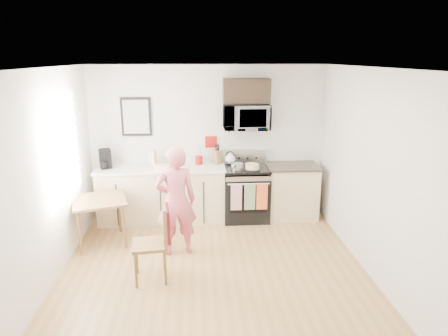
{
  "coord_description": "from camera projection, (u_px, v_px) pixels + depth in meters",
  "views": [
    {
      "loc": [
        -0.19,
        -4.46,
        2.73
      ],
      "look_at": [
        0.19,
        1.0,
        1.19
      ],
      "focal_mm": 32.0,
      "sensor_mm": 36.0,
      "label": 1
    }
  ],
  "objects": [
    {
      "name": "floor",
      "position": [
        215.0,
        280.0,
        5.03
      ],
      "size": [
        4.6,
        4.6,
        0.0
      ],
      "primitive_type": "plane",
      "color": "olive",
      "rests_on": "ground"
    },
    {
      "name": "back_wall",
      "position": [
        208.0,
        142.0,
        6.89
      ],
      "size": [
        4.0,
        0.04,
        2.6
      ],
      "primitive_type": "cube",
      "color": "beige",
      "rests_on": "floor"
    },
    {
      "name": "front_wall",
      "position": [
        230.0,
        295.0,
        2.47
      ],
      "size": [
        4.0,
        0.04,
        2.6
      ],
      "primitive_type": "cube",
      "color": "beige",
      "rests_on": "floor"
    },
    {
      "name": "left_wall",
      "position": [
        39.0,
        186.0,
        4.55
      ],
      "size": [
        0.04,
        4.6,
        2.6
      ],
      "primitive_type": "cube",
      "color": "beige",
      "rests_on": "floor"
    },
    {
      "name": "right_wall",
      "position": [
        379.0,
        179.0,
        4.81
      ],
      "size": [
        0.04,
        4.6,
        2.6
      ],
      "primitive_type": "cube",
      "color": "beige",
      "rests_on": "floor"
    },
    {
      "name": "ceiling",
      "position": [
        213.0,
        68.0,
        4.33
      ],
      "size": [
        4.0,
        4.6,
        0.04
      ],
      "primitive_type": "cube",
      "color": "white",
      "rests_on": "back_wall"
    },
    {
      "name": "window",
      "position": [
        62.0,
        149.0,
        5.25
      ],
      "size": [
        0.06,
        1.4,
        1.5
      ],
      "color": "silver",
      "rests_on": "left_wall"
    },
    {
      "name": "cabinet_left",
      "position": [
        162.0,
        195.0,
        6.78
      ],
      "size": [
        2.1,
        0.6,
        0.9
      ],
      "primitive_type": "cube",
      "color": "#D9BB8B",
      "rests_on": "floor"
    },
    {
      "name": "countertop_left",
      "position": [
        161.0,
        168.0,
        6.65
      ],
      "size": [
        2.14,
        0.64,
        0.04
      ],
      "primitive_type": "cube",
      "color": "beige",
      "rests_on": "cabinet_left"
    },
    {
      "name": "cabinet_right",
      "position": [
        291.0,
        192.0,
        6.93
      ],
      "size": [
        0.84,
        0.6,
        0.9
      ],
      "primitive_type": "cube",
      "color": "#D9BB8B",
      "rests_on": "floor"
    },
    {
      "name": "countertop_right",
      "position": [
        293.0,
        166.0,
        6.8
      ],
      "size": [
        0.88,
        0.64,
        0.04
      ],
      "primitive_type": "cube",
      "color": "black",
      "rests_on": "cabinet_right"
    },
    {
      "name": "range",
      "position": [
        246.0,
        194.0,
        6.85
      ],
      "size": [
        0.76,
        0.7,
        1.16
      ],
      "color": "black",
      "rests_on": "floor"
    },
    {
      "name": "microwave",
      "position": [
        246.0,
        117.0,
        6.6
      ],
      "size": [
        0.76,
        0.51,
        0.42
      ],
      "primitive_type": "imported",
      "color": "#AAAAAF",
      "rests_on": "back_wall"
    },
    {
      "name": "upper_cabinet",
      "position": [
        246.0,
        91.0,
        6.53
      ],
      "size": [
        0.76,
        0.35,
        0.4
      ],
      "primitive_type": "cube",
      "color": "black",
      "rests_on": "back_wall"
    },
    {
      "name": "wall_art",
      "position": [
        136.0,
        117.0,
        6.67
      ],
      "size": [
        0.5,
        0.04,
        0.65
      ],
      "color": "black",
      "rests_on": "back_wall"
    },
    {
      "name": "wall_trivet",
      "position": [
        211.0,
        142.0,
        6.88
      ],
      "size": [
        0.2,
        0.02,
        0.2
      ],
      "primitive_type": "cube",
      "color": "#A4110E",
      "rests_on": "back_wall"
    },
    {
      "name": "person",
      "position": [
        176.0,
        201.0,
        5.54
      ],
      "size": [
        0.63,
        0.47,
        1.57
      ],
      "primitive_type": "imported",
      "rotation": [
        0.0,
        0.0,
        3.32
      ],
      "color": "#D2394F",
      "rests_on": "floor"
    },
    {
      "name": "dining_table",
      "position": [
        99.0,
        204.0,
        5.89
      ],
      "size": [
        0.81,
        0.81,
        0.7
      ],
      "rotation": [
        0.0,
        0.0,
        0.3
      ],
      "color": "brown",
      "rests_on": "floor"
    },
    {
      "name": "chair",
      "position": [
        160.0,
        232.0,
        4.92
      ],
      "size": [
        0.5,
        0.46,
        0.98
      ],
      "rotation": [
        0.0,
        0.0,
        0.11
      ],
      "color": "brown",
      "rests_on": "floor"
    },
    {
      "name": "knife_block",
      "position": [
        217.0,
        157.0,
        6.85
      ],
      "size": [
        0.16,
        0.18,
        0.23
      ],
      "primitive_type": "cube",
      "rotation": [
        0.0,
        0.0,
        0.47
      ],
      "color": "brown",
      "rests_on": "countertop_left"
    },
    {
      "name": "utensil_crock",
      "position": [
        199.0,
        156.0,
        6.81
      ],
      "size": [
        0.12,
        0.12,
        0.37
      ],
      "color": "#A4110E",
      "rests_on": "countertop_left"
    },
    {
      "name": "fruit_bowl",
      "position": [
        153.0,
        164.0,
        6.73
      ],
      "size": [
        0.27,
        0.27,
        0.1
      ],
      "color": "white",
      "rests_on": "countertop_left"
    },
    {
      "name": "milk_carton",
      "position": [
        153.0,
        159.0,
        6.66
      ],
      "size": [
        0.13,
        0.13,
        0.28
      ],
      "primitive_type": "cube",
      "rotation": [
        0.0,
        0.0,
        -0.34
      ],
      "color": "tan",
      "rests_on": "countertop_left"
    },
    {
      "name": "coffee_maker",
      "position": [
        105.0,
        159.0,
        6.58
      ],
      "size": [
        0.24,
        0.29,
        0.31
      ],
      "rotation": [
        0.0,
        0.0,
        0.34
      ],
      "color": "black",
      "rests_on": "countertop_left"
    },
    {
      "name": "bread_bag",
      "position": [
        164.0,
        168.0,
        6.43
      ],
      "size": [
        0.31,
        0.24,
        0.1
      ],
      "primitive_type": "cube",
      "rotation": [
        0.0,
        0.0,
        -0.44
      ],
      "color": "tan",
      "rests_on": "countertop_left"
    },
    {
      "name": "cake",
      "position": [
        252.0,
        167.0,
        6.56
      ],
      "size": [
        0.28,
        0.28,
        0.09
      ],
      "color": "black",
      "rests_on": "range"
    },
    {
      "name": "kettle",
      "position": [
        230.0,
        158.0,
        6.89
      ],
      "size": [
        0.18,
        0.18,
        0.23
      ],
      "color": "white",
      "rests_on": "range"
    },
    {
      "name": "pot",
      "position": [
        237.0,
        167.0,
        6.55
      ],
      "size": [
        0.2,
        0.33,
        0.1
      ],
      "rotation": [
        0.0,
        0.0,
        -0.34
      ],
      "color": "#AAAAAF",
      "rests_on": "range"
    }
  ]
}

